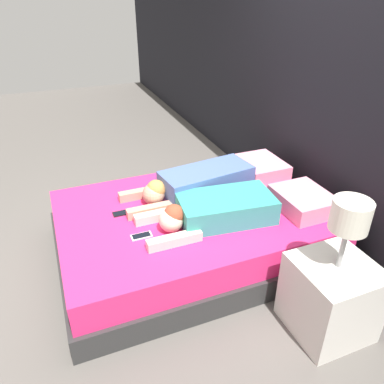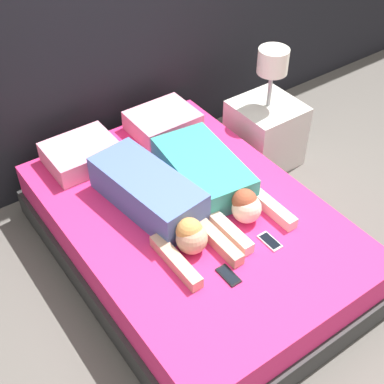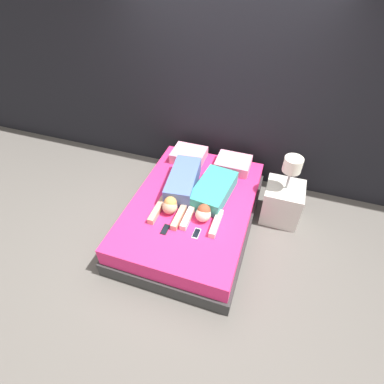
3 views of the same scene
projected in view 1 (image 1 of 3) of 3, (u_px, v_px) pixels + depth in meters
The scene contains 10 objects.
ground_plane at pixel (192, 251), 3.13m from camera, with size 12.00×12.00×0.00m, color #5B5651.
wall_back at pixel (336, 81), 2.88m from camera, with size 12.00×0.06×2.60m.
bed at pixel (192, 231), 3.03m from camera, with size 1.48×2.10×0.42m.
pillow_head_left at pixel (260, 168), 3.41m from camera, with size 0.45×0.37×0.14m.
pillow_head_right at pixel (303, 201), 2.90m from camera, with size 0.45×0.37×0.14m.
person_left at pixel (196, 184), 3.06m from camera, with size 0.42×1.10×0.22m.
person_right at pixel (215, 210), 2.74m from camera, with size 0.46×1.02×0.20m.
cell_phone_left at pixel (122, 213), 2.86m from camera, with size 0.07×0.15×0.01m.
cell_phone_right at pixel (141, 236), 2.61m from camera, with size 0.07×0.15×0.01m.
nightstand at pixel (332, 292), 2.31m from camera, with size 0.47×0.47×0.95m.
Camera 1 is at (2.30, -0.93, 1.97)m, focal length 35.00 mm.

